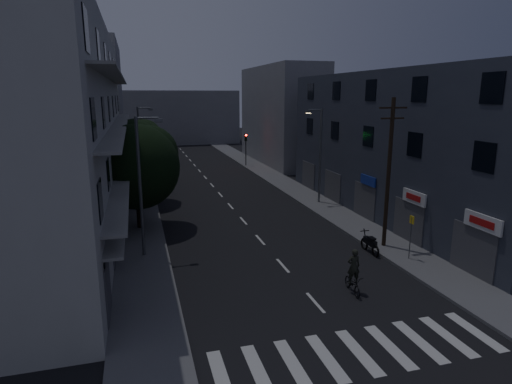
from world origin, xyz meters
TOP-DOWN VIEW (x-y plane):
  - ground at (0.00, 25.00)m, footprint 160.00×160.00m
  - sidewalk_left at (-7.50, 25.00)m, footprint 3.00×90.00m
  - sidewalk_right at (7.50, 25.00)m, footprint 3.00×90.00m
  - crosswalk at (-0.00, -2.00)m, footprint 10.90×3.00m
  - lane_markings at (0.00, 31.25)m, footprint 0.15×60.50m
  - building_left at (-11.98, 18.00)m, footprint 7.00×36.00m
  - building_right at (11.99, 14.00)m, footprint 6.19×28.00m
  - building_far_left at (-12.00, 48.00)m, footprint 6.00×20.00m
  - building_far_right at (12.00, 42.00)m, footprint 6.00×20.00m
  - building_far_end at (0.00, 70.00)m, footprint 24.00×8.00m
  - tree_near at (-7.43, 15.58)m, footprint 5.87×5.87m
  - tree_mid at (-7.70, 22.99)m, footprint 5.80×5.80m
  - tree_far at (-7.24, 33.48)m, footprint 5.39×5.39m
  - traffic_signal_far_right at (6.42, 39.57)m, footprint 0.28×0.37m
  - traffic_signal_far_left at (-6.31, 40.93)m, footprint 0.28×0.37m
  - street_lamp_left_near at (-7.27, 9.92)m, footprint 1.51×0.25m
  - street_lamp_right at (7.52, 18.84)m, footprint 1.51×0.25m
  - street_lamp_left_far at (-6.98, 28.64)m, footprint 1.51×0.25m
  - utility_pole at (7.00, 7.54)m, footprint 1.80×0.24m
  - bus_stop_sign at (7.16, 5.20)m, footprint 0.06×0.35m
  - motorcycle at (5.69, 6.98)m, footprint 0.60×2.09m
  - cyclist at (2.13, 2.48)m, footprint 0.76×1.79m

SIDE VIEW (x-z plane):
  - ground at x=0.00m, z-range 0.00..0.00m
  - crosswalk at x=0.00m, z-range 0.00..0.01m
  - lane_markings at x=0.00m, z-range 0.00..0.01m
  - sidewalk_left at x=-7.50m, z-range 0.00..0.15m
  - sidewalk_right at x=7.50m, z-range 0.00..0.15m
  - motorcycle at x=5.69m, z-range -0.14..1.20m
  - cyclist at x=2.13m, z-range -0.36..1.85m
  - bus_stop_sign at x=7.16m, z-range 0.63..3.15m
  - traffic_signal_far_right at x=6.42m, z-range 1.05..5.15m
  - traffic_signal_far_left at x=-6.31m, z-range 1.05..5.15m
  - tree_far at x=-7.24m, z-range 0.99..7.66m
  - street_lamp_left_near at x=-7.27m, z-range 0.60..8.60m
  - street_lamp_right at x=7.52m, z-range 0.60..8.60m
  - street_lamp_left_far at x=-6.98m, z-range 0.60..8.60m
  - tree_mid at x=-7.70m, z-range 1.04..8.18m
  - tree_near at x=-7.43m, z-range 1.06..8.30m
  - utility_pole at x=7.00m, z-range 0.37..9.37m
  - building_far_end at x=0.00m, z-range 0.00..10.00m
  - building_right at x=11.99m, z-range 0.00..11.00m
  - building_far_right at x=12.00m, z-range 0.00..13.00m
  - building_left at x=-11.98m, z-range -0.01..13.99m
  - building_far_left at x=-12.00m, z-range 0.00..16.00m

